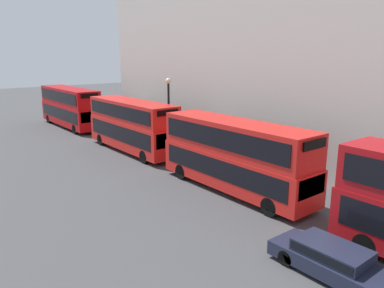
{
  "coord_description": "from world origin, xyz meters",
  "views": [
    {
      "loc": [
        -13.56,
        2.08,
        8.02
      ],
      "look_at": [
        0.48,
        19.73,
        2.58
      ],
      "focal_mm": 35.0,
      "sensor_mm": 36.0,
      "label": 1
    }
  ],
  "objects": [
    {
      "name": "pedestrian",
      "position": [
        4.59,
        37.82,
        0.8
      ],
      "size": [
        0.36,
        0.36,
        1.72
      ],
      "color": "#334C6B",
      "rests_on": "ground"
    },
    {
      "name": "car_hatchback",
      "position": [
        -1.8,
        8.53,
        0.66
      ],
      "size": [
        1.77,
        4.8,
        1.22
      ],
      "color": "#1E2338",
      "rests_on": "ground"
    },
    {
      "name": "street_lamp",
      "position": [
        3.37,
        26.33,
        3.85
      ],
      "size": [
        0.44,
        0.44,
        6.2
      ],
      "color": "black",
      "rests_on": "ground"
    },
    {
      "name": "bus_trailing",
      "position": [
        1.6,
        43.05,
        2.41
      ],
      "size": [
        2.59,
        11.36,
        4.37
      ],
      "color": "#B20C0F",
      "rests_on": "ground"
    },
    {
      "name": "bus_second_in_queue",
      "position": [
        1.6,
        17.11,
        2.35
      ],
      "size": [
        2.59,
        10.62,
        4.25
      ],
      "color": "red",
      "rests_on": "ground"
    },
    {
      "name": "bus_third_in_queue",
      "position": [
        1.6,
        29.19,
        2.36
      ],
      "size": [
        2.59,
        10.66,
        4.27
      ],
      "color": "red",
      "rests_on": "ground"
    }
  ]
}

